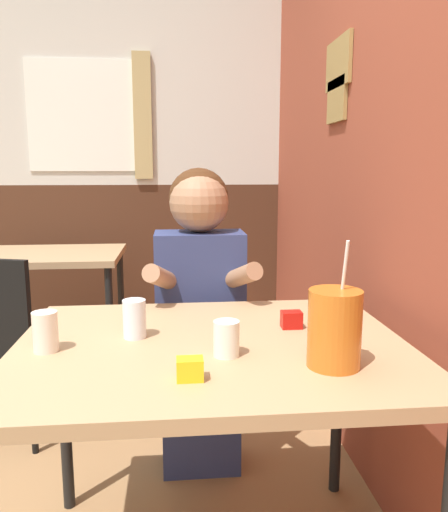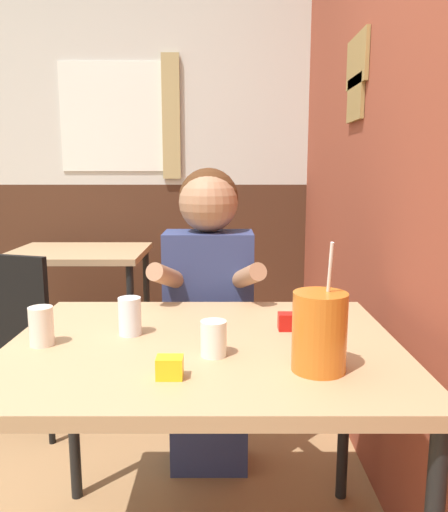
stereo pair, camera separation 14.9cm
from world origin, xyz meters
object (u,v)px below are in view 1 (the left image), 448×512
background_table (52,268)px  cocktail_pitcher (334,328)px  chair_near_window (5,333)px  main_table (212,364)px  person_seated (200,311)px

background_table → cocktail_pitcher: bearing=-58.8°
cocktail_pitcher → chair_near_window: bearing=135.9°
main_table → cocktail_pitcher: cocktail_pitcher is taller
background_table → cocktail_pitcher: 2.09m
chair_near_window → person_seated: size_ratio=0.70×
chair_near_window → main_table: bearing=-29.8°
person_seated → main_table: bearing=-89.7°
chair_near_window → cocktail_pitcher: bearing=-27.4°
cocktail_pitcher → person_seated: bearing=109.7°
main_table → cocktail_pitcher: bearing=-35.0°
background_table → person_seated: size_ratio=0.64×
cocktail_pitcher → background_table: bearing=121.2°
background_table → person_seated: 1.27m
background_table → cocktail_pitcher: size_ratio=2.54×
chair_near_window → cocktail_pitcher: (1.13, -1.09, 0.34)m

